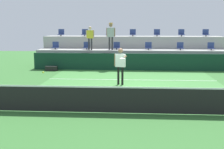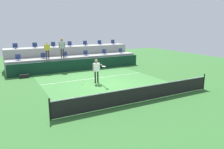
% 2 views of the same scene
% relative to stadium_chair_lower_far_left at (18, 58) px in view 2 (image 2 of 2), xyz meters
% --- Properties ---
extents(ground_plane, '(40.00, 40.00, 0.00)m').
position_rel_stadium_chair_lower_far_left_xyz_m(ground_plane, '(5.37, -7.23, -1.46)').
color(ground_plane, '#336B2D').
extents(court_inner_paint, '(9.00, 10.00, 0.01)m').
position_rel_stadium_chair_lower_far_left_xyz_m(court_inner_paint, '(5.37, -6.23, -1.46)').
color(court_inner_paint, '#3D7F38').
rests_on(court_inner_paint, ground_plane).
extents(court_service_line, '(9.00, 0.06, 0.00)m').
position_rel_stadium_chair_lower_far_left_xyz_m(court_service_line, '(5.37, -4.83, -1.46)').
color(court_service_line, white).
rests_on(court_service_line, ground_plane).
extents(tennis_net, '(10.48, 0.08, 1.07)m').
position_rel_stadium_chair_lower_far_left_xyz_m(tennis_net, '(5.37, -11.23, -0.97)').
color(tennis_net, black).
rests_on(tennis_net, ground_plane).
extents(sponsor_backboard, '(13.00, 0.16, 1.10)m').
position_rel_stadium_chair_lower_far_left_xyz_m(sponsor_backboard, '(5.37, -1.23, -0.91)').
color(sponsor_backboard, '#0F3323').
rests_on(sponsor_backboard, ground_plane).
extents(seating_tier_lower, '(13.00, 1.80, 1.25)m').
position_rel_stadium_chair_lower_far_left_xyz_m(seating_tier_lower, '(5.37, 0.07, -0.84)').
color(seating_tier_lower, '#9E9E99').
rests_on(seating_tier_lower, ground_plane).
extents(seating_tier_upper, '(13.00, 1.80, 2.10)m').
position_rel_stadium_chair_lower_far_left_xyz_m(seating_tier_upper, '(5.37, 1.87, -0.41)').
color(seating_tier_upper, '#9E9E99').
rests_on(seating_tier_upper, ground_plane).
extents(stadium_chair_lower_far_left, '(0.44, 0.40, 0.52)m').
position_rel_stadium_chair_lower_far_left_xyz_m(stadium_chair_lower_far_left, '(0.00, 0.00, 0.00)').
color(stadium_chair_lower_far_left, '#2D2D33').
rests_on(stadium_chair_lower_far_left, seating_tier_lower).
extents(stadium_chair_lower_left, '(0.44, 0.40, 0.52)m').
position_rel_stadium_chair_lower_far_left_xyz_m(stadium_chair_lower_left, '(2.20, 0.00, 0.00)').
color(stadium_chair_lower_left, '#2D2D33').
rests_on(stadium_chair_lower_left, seating_tier_lower).
extents(stadium_chair_lower_mid_left, '(0.44, 0.40, 0.52)m').
position_rel_stadium_chair_lower_far_left_xyz_m(stadium_chair_lower_mid_left, '(4.28, 0.00, 0.00)').
color(stadium_chair_lower_mid_left, '#2D2D33').
rests_on(stadium_chair_lower_mid_left, seating_tier_lower).
extents(stadium_chair_lower_mid_right, '(0.44, 0.40, 0.52)m').
position_rel_stadium_chair_lower_far_left_xyz_m(stadium_chair_lower_mid_right, '(6.46, 0.00, 0.00)').
color(stadium_chair_lower_mid_right, '#2D2D33').
rests_on(stadium_chair_lower_mid_right, seating_tier_lower).
extents(stadium_chair_lower_right, '(0.44, 0.40, 0.52)m').
position_rel_stadium_chair_lower_far_left_xyz_m(stadium_chair_lower_right, '(8.62, 0.00, 0.00)').
color(stadium_chair_lower_right, '#2D2D33').
rests_on(stadium_chair_lower_right, seating_tier_lower).
extents(stadium_chair_lower_far_right, '(0.44, 0.40, 0.52)m').
position_rel_stadium_chair_lower_far_left_xyz_m(stadium_chair_lower_far_right, '(10.66, 0.00, 0.00)').
color(stadium_chair_lower_far_right, '#2D2D33').
rests_on(stadium_chair_lower_far_right, seating_tier_lower).
extents(stadium_chair_upper_far_left, '(0.44, 0.40, 0.52)m').
position_rel_stadium_chair_lower_far_left_xyz_m(stadium_chair_upper_far_left, '(0.00, 1.80, 0.85)').
color(stadium_chair_upper_far_left, '#2D2D33').
rests_on(stadium_chair_upper_far_left, seating_tier_upper).
extents(stadium_chair_upper_left, '(0.44, 0.40, 0.52)m').
position_rel_stadium_chair_lower_far_left_xyz_m(stadium_chair_upper_left, '(1.80, 1.80, 0.85)').
color(stadium_chair_upper_left, '#2D2D33').
rests_on(stadium_chair_upper_left, seating_tier_upper).
extents(stadium_chair_upper_mid_left, '(0.44, 0.40, 0.52)m').
position_rel_stadium_chair_lower_far_left_xyz_m(stadium_chair_upper_mid_left, '(3.62, 1.80, 0.85)').
color(stadium_chair_upper_mid_left, '#2D2D33').
rests_on(stadium_chair_upper_mid_left, seating_tier_upper).
extents(stadium_chair_upper_center, '(0.44, 0.40, 0.52)m').
position_rel_stadium_chair_lower_far_left_xyz_m(stadium_chair_upper_center, '(5.38, 1.80, 0.85)').
color(stadium_chair_upper_center, '#2D2D33').
rests_on(stadium_chair_upper_center, seating_tier_upper).
extents(stadium_chair_upper_mid_right, '(0.44, 0.40, 0.52)m').
position_rel_stadium_chair_lower_far_left_xyz_m(stadium_chair_upper_mid_right, '(7.15, 1.80, 0.85)').
color(stadium_chair_upper_mid_right, '#2D2D33').
rests_on(stadium_chair_upper_mid_right, seating_tier_upper).
extents(stadium_chair_upper_right, '(0.44, 0.40, 0.52)m').
position_rel_stadium_chair_lower_far_left_xyz_m(stadium_chair_upper_right, '(8.93, 1.80, 0.85)').
color(stadium_chair_upper_right, '#2D2D33').
rests_on(stadium_chair_upper_right, seating_tier_upper).
extents(stadium_chair_upper_far_right, '(0.44, 0.40, 0.52)m').
position_rel_stadium_chair_lower_far_left_xyz_m(stadium_chair_upper_far_right, '(10.68, 1.80, 0.85)').
color(stadium_chair_upper_far_right, '#2D2D33').
rests_on(stadium_chair_upper_far_right, seating_tier_upper).
extents(tennis_player, '(0.62, 1.29, 1.82)m').
position_rel_stadium_chair_lower_far_left_xyz_m(tennis_player, '(4.83, -6.23, -0.34)').
color(tennis_player, black).
rests_on(tennis_player, ground_plane).
extents(spectator_in_white, '(0.56, 0.21, 1.58)m').
position_rel_stadium_chair_lower_far_left_xyz_m(spectator_in_white, '(2.51, -0.38, 0.73)').
color(spectator_in_white, '#2D2D33').
rests_on(spectator_in_white, seating_tier_lower).
extents(spectator_with_hat, '(0.62, 0.48, 1.83)m').
position_rel_stadium_chair_lower_far_left_xyz_m(spectator_with_hat, '(3.91, -0.38, 0.92)').
color(spectator_with_hat, '#2D2D33').
rests_on(spectator_with_hat, seating_tier_lower).
extents(tennis_ball, '(0.07, 0.07, 0.07)m').
position_rel_stadium_chair_lower_far_left_xyz_m(tennis_ball, '(2.15, -10.24, -0.25)').
color(tennis_ball, '#CCE033').
extents(equipment_bag, '(0.76, 0.28, 0.30)m').
position_rel_stadium_chair_lower_far_left_xyz_m(equipment_bag, '(0.17, -1.86, -1.31)').
color(equipment_bag, black).
rests_on(equipment_bag, ground_plane).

